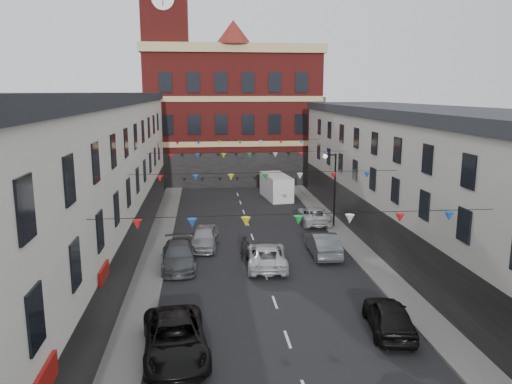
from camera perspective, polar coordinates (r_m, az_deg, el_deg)
name	(u,v)px	position (r m, az deg, el deg)	size (l,w,h in m)	color
ground	(275,302)	(26.57, 2.16, -12.48)	(160.00, 160.00, 0.00)	black
pavement_left	(144,291)	(28.34, -12.65, -11.02)	(1.80, 64.00, 0.15)	#605E5B
pavement_right	(389,281)	(30.01, 14.95, -9.85)	(1.80, 64.00, 0.15)	#605E5B
terrace_left	(37,203)	(26.92, -23.76, -1.16)	(8.40, 56.00, 10.70)	silver
terrace_right	(487,202)	(29.93, 24.87, -1.05)	(8.40, 56.00, 9.70)	#B3B1A7
civic_building	(232,114)	(62.15, -2.81, 8.93)	(20.60, 13.30, 18.50)	maroon
clock_tower	(166,54)	(59.33, -10.22, 15.23)	(5.60, 5.60, 30.00)	maroon
distant_hill	(200,126)	(86.24, -6.38, 7.46)	(40.00, 14.00, 10.00)	#2D5025
street_lamp	(332,180)	(39.95, 8.67, 1.37)	(1.10, 0.36, 6.00)	black
car_left_c	(175,338)	(21.64, -9.23, -16.20)	(2.57, 5.57, 1.55)	black
car_left_d	(179,256)	(31.63, -8.84, -7.20)	(2.08, 5.12, 1.49)	#45494E
car_left_e	(204,237)	(35.19, -5.93, -5.15)	(1.83, 4.54, 1.55)	gray
car_right_d	(389,316)	(24.04, 14.95, -13.55)	(1.80, 4.47, 1.52)	black
car_right_e	(323,244)	(33.78, 7.66, -5.89)	(1.66, 4.76, 1.57)	#565A5E
car_right_f	(314,215)	(41.74, 6.64, -2.64)	(2.31, 5.02, 1.39)	silver
moving_car	(267,255)	(31.39, 1.22, -7.25)	(2.40, 5.20, 1.45)	silver
white_van	(276,187)	(51.11, 2.32, 0.61)	(2.13, 5.53, 2.45)	white
pedestrian	(245,249)	(32.10, -1.28, -6.53)	(0.64, 0.42, 1.76)	black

